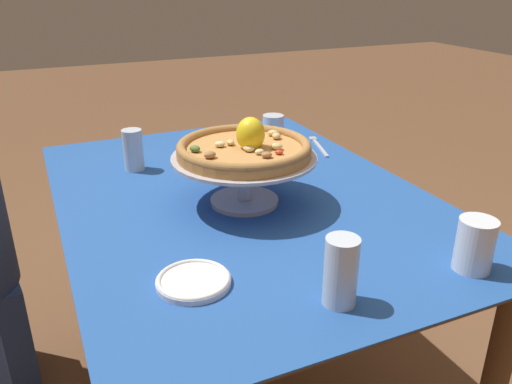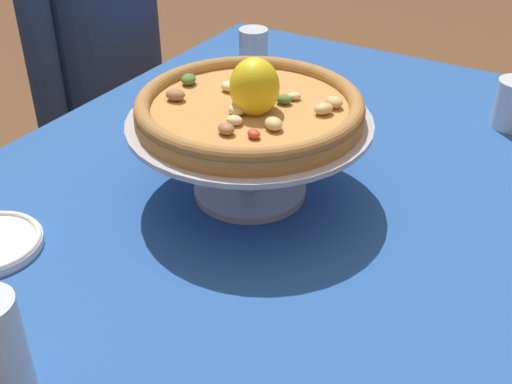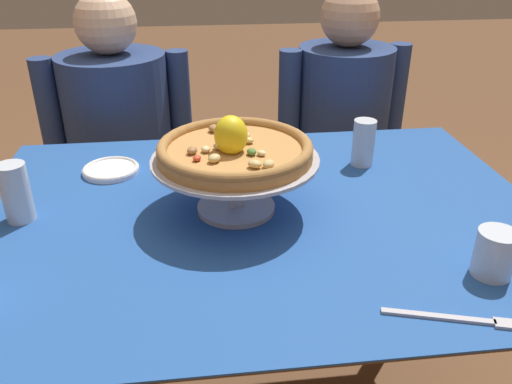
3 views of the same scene
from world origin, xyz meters
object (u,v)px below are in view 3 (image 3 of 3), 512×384
water_glass_side_left (17,196)px  diner_right (339,149)px  pizza (235,149)px  pizza_stand (235,173)px  water_glass_back_right (363,146)px  side_plate (111,169)px  water_glass_front_right (494,256)px  dinner_fork (454,318)px  diner_left (123,156)px

water_glass_side_left → diner_right: size_ratio=0.12×
pizza → pizza_stand: bearing=60.3°
water_glass_back_right → side_plate: 0.69m
pizza_stand → water_glass_front_right: (0.46, -0.31, -0.05)m
pizza_stand → dinner_fork: (0.33, -0.42, -0.09)m
water_glass_side_left → water_glass_front_right: bearing=-18.7°
water_glass_back_right → water_glass_side_left: (-0.86, -0.20, 0.00)m
side_plate → diner_left: bearing=95.0°
dinner_fork → water_glass_back_right: bearing=86.9°
water_glass_back_right → water_glass_side_left: size_ratio=0.94×
side_plate → dinner_fork: (0.65, -0.67, -0.01)m
water_glass_front_right → side_plate: (-0.78, 0.55, -0.03)m
pizza → water_glass_front_right: bearing=-33.5°
pizza → side_plate: pizza is taller
pizza → water_glass_side_left: 0.50m
pizza_stand → water_glass_back_right: pizza_stand is taller
diner_right → pizza: bearing=-121.3°
water_glass_back_right → diner_right: 0.62m
dinner_fork → diner_right: (0.14, 1.20, -0.20)m
dinner_fork → diner_left: (-0.70, 1.20, -0.18)m
water_glass_back_right → side_plate: bearing=177.6°
pizza → water_glass_front_right: (0.46, -0.31, -0.11)m
water_glass_side_left → diner_left: 0.81m
diner_right → pizza_stand: bearing=-121.3°
dinner_fork → water_glass_side_left: bearing=151.9°
pizza_stand → water_glass_front_right: pizza_stand is taller
pizza_stand → dinner_fork: size_ratio=1.77×
side_plate → dinner_fork: bearing=-45.7°
dinner_fork → diner_left: 1.41m
water_glass_side_left → dinner_fork: (0.82, -0.44, -0.06)m
pizza → dinner_fork: pizza is taller
pizza → dinner_fork: size_ratio=1.62×
water_glass_back_right → diner_left: size_ratio=0.11×
water_glass_front_right → side_plate: water_glass_front_right is taller
dinner_fork → diner_left: diner_left is taller
pizza → dinner_fork: 0.56m
diner_left → pizza: bearing=-65.0°
water_glass_back_right → water_glass_front_right: (0.09, -0.52, -0.01)m
pizza → water_glass_side_left: pizza is taller
pizza_stand → pizza: pizza is taller
pizza → dinner_fork: (0.34, -0.42, -0.15)m
pizza → water_glass_back_right: 0.44m
water_glass_front_right → dinner_fork: (-0.13, -0.12, -0.04)m
side_plate → pizza: bearing=-37.8°
pizza → dinner_fork: bearing=-51.6°
side_plate → diner_left: diner_left is taller
pizza → water_glass_front_right: pizza is taller
pizza_stand → pizza: 0.06m
pizza_stand → water_glass_back_right: 0.43m
pizza → water_glass_side_left: bearing=178.2°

